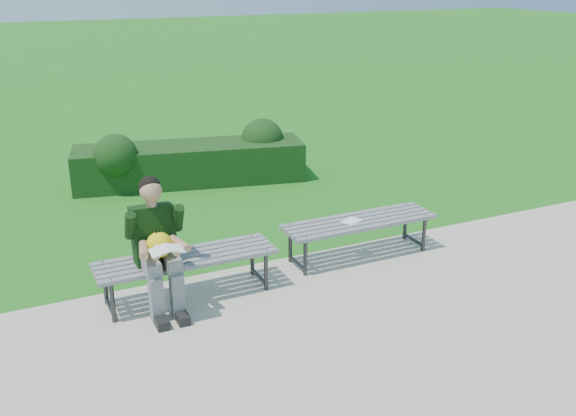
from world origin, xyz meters
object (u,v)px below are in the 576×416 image
bench_left (186,261)px  seated_boy (157,242)px  hedge (192,159)px  bench_right (359,224)px  paper_sheet (352,221)px

bench_left → seated_boy: 0.43m
hedge → seated_boy: (-1.49, -3.78, 0.35)m
hedge → bench_left: size_ratio=2.01×
bench_right → paper_sheet: 0.12m
hedge → seated_boy: size_ratio=2.76×
bench_left → hedge: bearing=72.1°
paper_sheet → bench_right: bearing=0.0°
seated_boy → paper_sheet: seated_boy is taller
hedge → bench_right: bearing=-76.0°
hedge → paper_sheet: size_ratio=13.62×
bench_right → bench_left: bearing=-176.6°
bench_right → paper_sheet: (-0.10, -0.00, 0.06)m
bench_right → seated_boy: bearing=-174.8°
bench_right → seated_boy: (-2.37, -0.22, 0.30)m
hedge → bench_right: (0.89, -3.56, 0.05)m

